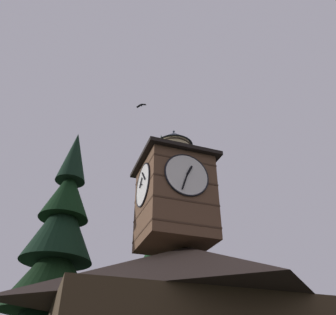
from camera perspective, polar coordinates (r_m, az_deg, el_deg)
clock_tower at (r=20.94m, az=1.03°, el=-5.86°), size 4.62×4.62×8.13m
pine_tree_behind at (r=24.99m, az=-1.46°, el=-19.09°), size 6.42×6.42×19.93m
pine_tree_aside at (r=22.67m, az=-18.45°, el=-17.46°), size 6.69×6.69×17.51m
moon at (r=53.57m, az=5.37°, el=-22.03°), size 1.74×1.74×1.74m
flying_bird_high at (r=23.71m, az=-4.47°, el=8.67°), size 0.61×0.60×0.17m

